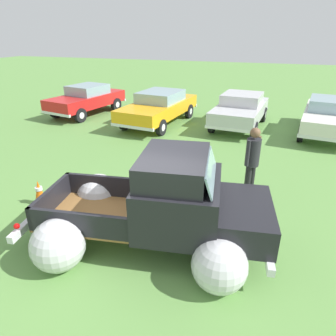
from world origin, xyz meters
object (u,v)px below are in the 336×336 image
at_px(lane_cone_0, 39,193).
at_px(vintage_pickup_truck, 165,211).
at_px(show_car_0, 87,99).
at_px(lane_cone_1, 161,168).
at_px(show_car_2, 240,109).
at_px(show_car_3, 328,115).
at_px(show_car_1, 159,106).
at_px(spectator_0, 252,159).

bearing_deg(lane_cone_0, vintage_pickup_truck, -8.13).
distance_m(show_car_0, lane_cone_1, 8.42).
distance_m(show_car_2, lane_cone_1, 6.21).
bearing_deg(show_car_0, show_car_3, 101.90).
height_order(show_car_0, lane_cone_1, show_car_0).
distance_m(vintage_pickup_truck, show_car_3, 9.60).
bearing_deg(lane_cone_1, show_car_2, 75.83).
relative_size(show_car_0, show_car_1, 0.89).
distance_m(show_car_0, lane_cone_0, 8.96).
bearing_deg(spectator_0, vintage_pickup_truck, 88.73).
height_order(show_car_1, show_car_2, same).
distance_m(show_car_0, show_car_1, 4.07).
xyz_separation_m(spectator_0, lane_cone_0, (-4.76, -1.95, -0.74)).
xyz_separation_m(show_car_0, show_car_3, (11.05, 0.18, 0.00)).
bearing_deg(show_car_0, show_car_2, 102.30).
relative_size(show_car_1, show_car_2, 1.14).
bearing_deg(lane_cone_1, show_car_0, 136.15).
distance_m(show_car_3, lane_cone_0, 11.05).
height_order(show_car_1, lane_cone_0, show_car_1).
relative_size(show_car_3, spectator_0, 2.52).
xyz_separation_m(show_car_1, lane_cone_0, (-0.27, -7.66, -0.48)).
relative_size(show_car_1, spectator_0, 2.68).
bearing_deg(show_car_1, lane_cone_0, 4.81).
height_order(vintage_pickup_truck, show_car_2, vintage_pickup_truck).
height_order(lane_cone_0, lane_cone_1, same).
xyz_separation_m(vintage_pickup_truck, show_car_2, (0.43, 8.77, 0.02)).
relative_size(show_car_1, lane_cone_0, 7.80).
distance_m(show_car_3, spectator_0, 6.83).
bearing_deg(lane_cone_0, show_car_2, 65.33).
relative_size(show_car_0, show_car_2, 1.02).
relative_size(show_car_0, lane_cone_1, 6.97).
bearing_deg(show_car_3, show_car_0, -81.19).
relative_size(vintage_pickup_truck, spectator_0, 2.64).
bearing_deg(show_car_1, show_car_0, -89.61).
xyz_separation_m(show_car_1, show_car_3, (7.01, 0.64, -0.00)).
bearing_deg(spectator_0, lane_cone_0, 50.51).
bearing_deg(show_car_2, show_car_0, -83.45).
bearing_deg(show_car_0, vintage_pickup_truck, 50.71).
xyz_separation_m(show_car_0, show_car_2, (7.58, 0.18, 0.00)).
xyz_separation_m(show_car_1, show_car_2, (3.54, 0.63, -0.01)).
relative_size(show_car_2, show_car_3, 0.93).
distance_m(show_car_2, show_car_3, 3.47).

